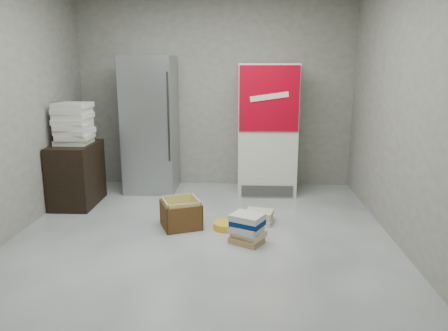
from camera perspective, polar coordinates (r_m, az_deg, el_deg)
The scene contains 10 objects.
ground at distance 4.38m, azimuth -3.31°, elevation -11.11°, with size 5.00×5.00×0.00m, color beige.
room_shell at distance 3.99m, azimuth -3.66°, elevation 13.14°, with size 4.04×5.04×2.82m.
steel_fridge at distance 6.30m, azimuth -9.56°, elevation 5.28°, with size 0.70×0.72×1.90m.
coke_cooler at distance 6.16m, azimuth 5.66°, elevation 4.79°, with size 0.80×0.73×1.80m.
wood_shelf at distance 5.96m, azimuth -18.68°, elevation -1.10°, with size 0.50×0.80×0.80m, color black.
supply_box_stack at distance 5.83m, azimuth -19.06°, elevation 5.20°, with size 0.44×0.43×0.52m.
phonebook_stack_main at distance 4.50m, azimuth 3.04°, elevation -8.23°, with size 0.42×0.39×0.31m.
phonebook_stack_side at distance 5.10m, azimuth 4.59°, elevation -6.67°, with size 0.38×0.32×0.14m.
cardboard_box at distance 4.96m, azimuth -5.64°, elevation -6.51°, with size 0.53×0.53×0.33m.
bucket_lid at distance 4.90m, azimuth 0.25°, elevation -7.86°, with size 0.28×0.28×0.07m, color gold.
Camera 1 is at (0.44, -3.96, 1.80)m, focal length 35.00 mm.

